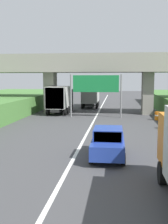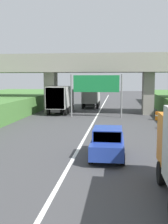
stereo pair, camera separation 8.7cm
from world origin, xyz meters
TOP-DOWN VIEW (x-y plane):
  - lane_centre_stripe at (0.00, 27.10)m, footprint 0.20×94.21m
  - overpass_bridge at (0.00, 33.88)m, footprint 40.00×4.80m
  - overhead_highway_sign at (0.00, 30.09)m, footprint 5.88×0.18m
  - truck_white at (-1.59, 41.48)m, footprint 2.44×7.30m
  - truck_black at (-4.82, 33.62)m, footprint 2.44×7.30m
  - car_blue at (1.89, 13.97)m, footprint 1.86×4.10m
  - construction_barrel_3 at (6.74, 23.46)m, footprint 0.57×0.57m
  - construction_barrel_4 at (6.71, 28.79)m, footprint 0.57×0.57m
  - construction_barrel_5 at (6.49, 34.11)m, footprint 0.57×0.57m

SIDE VIEW (x-z plane):
  - lane_centre_stripe at x=0.00m, z-range 0.00..0.01m
  - construction_barrel_3 at x=6.74m, z-range 0.01..0.91m
  - construction_barrel_4 at x=6.71m, z-range 0.01..0.91m
  - construction_barrel_5 at x=6.49m, z-range 0.01..0.91m
  - car_blue at x=1.89m, z-range 0.00..1.72m
  - truck_white at x=-1.59m, z-range 0.21..3.65m
  - truck_black at x=-4.82m, z-range 0.21..3.65m
  - overhead_highway_sign at x=0.00m, z-range 1.12..6.01m
  - overpass_bridge at x=0.00m, z-range 1.83..9.23m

